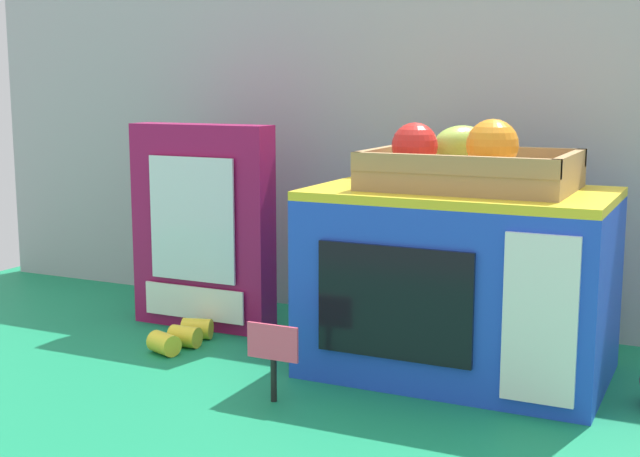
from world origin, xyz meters
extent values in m
plane|color=#147A4C|center=(0.00, 0.00, 0.00)|extent=(1.70, 1.70, 0.00)
cube|color=#A0A3A8|center=(0.00, 0.23, 0.28)|extent=(1.61, 0.03, 0.56)
cube|color=blue|center=(0.22, -0.01, 0.12)|extent=(0.40, 0.25, 0.24)
cube|color=yellow|center=(0.22, -0.01, 0.25)|extent=(0.40, 0.25, 0.01)
cube|color=black|center=(0.17, -0.14, 0.12)|extent=(0.21, 0.01, 0.15)
cube|color=white|center=(0.35, -0.14, 0.12)|extent=(0.09, 0.01, 0.20)
cube|color=#A37F51|center=(0.23, 0.00, 0.27)|extent=(0.27, 0.19, 0.03)
cube|color=#A37F51|center=(0.23, -0.09, 0.29)|extent=(0.27, 0.01, 0.02)
cube|color=#A37F51|center=(0.23, 0.09, 0.29)|extent=(0.27, 0.01, 0.02)
cube|color=#A37F51|center=(0.10, 0.00, 0.29)|extent=(0.01, 0.19, 0.02)
cube|color=#A37F51|center=(0.35, 0.00, 0.29)|extent=(0.01, 0.19, 0.02)
sphere|color=orange|center=(0.26, -0.03, 0.32)|extent=(0.07, 0.07, 0.07)
ellipsoid|color=#9EC647|center=(0.20, 0.04, 0.31)|extent=(0.10, 0.10, 0.06)
sphere|color=red|center=(0.16, -0.04, 0.31)|extent=(0.06, 0.06, 0.06)
cube|color=#99144C|center=(-0.23, 0.03, 0.17)|extent=(0.24, 0.05, 0.33)
cube|color=silver|center=(-0.23, 0.00, 0.18)|extent=(0.16, 0.00, 0.20)
cube|color=white|center=(-0.23, 0.00, 0.05)|extent=(0.18, 0.00, 0.05)
cylinder|color=black|center=(0.04, -0.22, 0.03)|extent=(0.01, 0.01, 0.06)
cube|color=#F44C6B|center=(0.04, -0.23, 0.08)|extent=(0.07, 0.00, 0.05)
cylinder|color=yellow|center=(-0.20, -0.12, 0.02)|extent=(0.05, 0.05, 0.03)
cylinder|color=yellow|center=(-0.19, -0.08, 0.02)|extent=(0.05, 0.03, 0.03)
cylinder|color=yellow|center=(-0.20, -0.04, 0.02)|extent=(0.05, 0.04, 0.03)
camera|label=1|loc=(0.55, -1.14, 0.39)|focal=49.02mm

